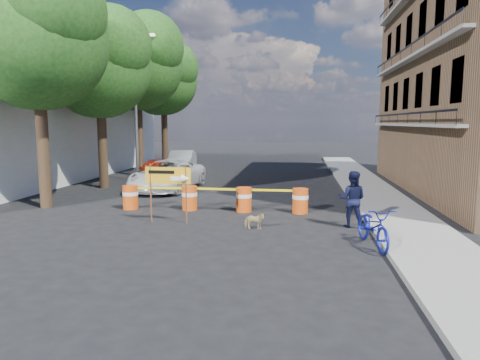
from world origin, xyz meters
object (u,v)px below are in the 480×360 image
(dog, at_px, (254,221))
(detour_sign, at_px, (174,180))
(barrel_far_right, at_px, (300,200))
(sedan_silver, at_px, (182,161))
(sedan_red, at_px, (156,171))
(bicycle, at_px, (374,208))
(suv_white, at_px, (168,175))
(barrel_mid_right, at_px, (244,199))
(barrel_far_left, at_px, (130,197))
(pedestrian, at_px, (352,199))
(barrel_mid_left, at_px, (190,197))

(dog, bearing_deg, detour_sign, 84.09)
(barrel_far_right, height_order, sedan_silver, sedan_silver)
(barrel_far_right, xyz_separation_m, sedan_red, (-7.71, 6.84, 0.20))
(barrel_far_right, relative_size, bicycle, 0.43)
(suv_white, relative_size, sedan_red, 1.31)
(barrel_mid_right, relative_size, sedan_red, 0.23)
(barrel_far_left, height_order, sedan_silver, sedan_silver)
(suv_white, bearing_deg, barrel_far_left, -84.28)
(pedestrian, distance_m, sedan_red, 12.73)
(dog, height_order, sedan_silver, sedan_silver)
(bicycle, height_order, dog, bicycle)
(barrel_far_right, height_order, detour_sign, detour_sign)
(barrel_far_right, xyz_separation_m, bicycle, (1.89, -3.97, 0.56))
(bicycle, distance_m, sedan_red, 14.47)
(bicycle, height_order, suv_white, bicycle)
(barrel_far_left, height_order, dog, barrel_far_left)
(barrel_far_left, relative_size, pedestrian, 0.51)
(barrel_far_right, height_order, sedan_red, sedan_red)
(bicycle, relative_size, suv_white, 0.40)
(barrel_mid_right, relative_size, pedestrian, 0.51)
(barrel_mid_left, bearing_deg, suv_white, 116.24)
(barrel_mid_right, height_order, dog, barrel_mid_right)
(barrel_far_left, xyz_separation_m, barrel_mid_left, (2.26, 0.16, 0.00))
(barrel_far_right, distance_m, pedestrian, 2.47)
(barrel_mid_right, distance_m, barrel_far_right, 2.05)
(barrel_far_left, bearing_deg, barrel_mid_left, 4.17)
(suv_white, bearing_deg, detour_sign, -65.20)
(barrel_far_right, height_order, bicycle, bicycle)
(barrel_mid_left, xyz_separation_m, detour_sign, (0.05, -2.13, 0.95))
(barrel_mid_left, distance_m, barrel_mid_right, 2.06)
(barrel_far_right, xyz_separation_m, detour_sign, (-4.06, -2.09, 0.95))
(detour_sign, relative_size, sedan_red, 0.49)
(barrel_far_left, relative_size, barrel_mid_left, 1.00)
(barrel_far_left, bearing_deg, barrel_far_right, 1.11)
(barrel_far_left, relative_size, barrel_mid_right, 1.00)
(barrel_mid_right, xyz_separation_m, bicycle, (3.94, -3.97, 0.56))
(pedestrian, height_order, dog, pedestrian)
(barrel_far_left, distance_m, suv_white, 4.73)
(barrel_mid_right, bearing_deg, sedan_silver, 115.19)
(detour_sign, distance_m, dog, 2.94)
(barrel_mid_right, bearing_deg, suv_white, 133.07)
(sedan_red, distance_m, sedan_silver, 5.18)
(detour_sign, bearing_deg, barrel_far_right, 27.67)
(barrel_far_right, xyz_separation_m, sedan_silver, (-7.71, 12.02, 0.24))
(sedan_silver, bearing_deg, dog, -73.48)
(detour_sign, height_order, sedan_red, detour_sign)
(barrel_far_left, distance_m, dog, 5.53)
(suv_white, bearing_deg, pedestrian, -33.17)
(sedan_red, bearing_deg, suv_white, -62.45)
(dog, bearing_deg, bicycle, -108.77)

